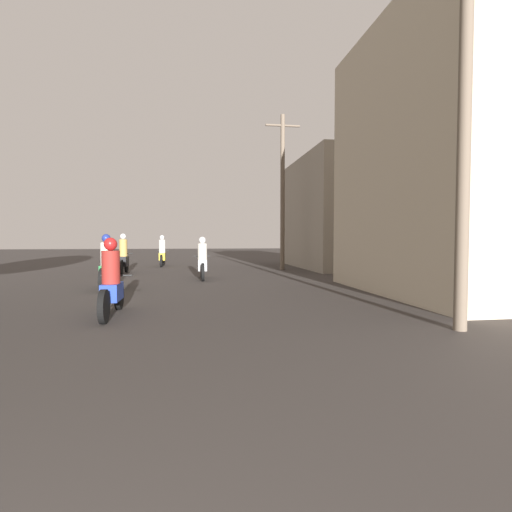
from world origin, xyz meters
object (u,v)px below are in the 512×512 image
at_px(motorcycle_green, 107,267).
at_px(building_right_far, 341,214).
at_px(utility_pole_far, 283,189).
at_px(building_right_near, 456,159).
at_px(utility_pole_near, 465,120).
at_px(motorcycle_black, 124,258).
at_px(motorcycle_yellow, 162,254).
at_px(motorcycle_blue, 112,284).
at_px(motorcycle_silver, 202,262).

bearing_deg(motorcycle_green, building_right_far, 31.62).
relative_size(building_right_far, utility_pole_far, 1.12).
relative_size(building_right_near, utility_pole_near, 1.14).
relative_size(building_right_near, building_right_far, 0.88).
bearing_deg(motorcycle_black, building_right_far, 5.42).
bearing_deg(motorcycle_green, motorcycle_black, 88.37).
relative_size(motorcycle_black, motorcycle_yellow, 0.94).
relative_size(motorcycle_blue, building_right_near, 0.28).
height_order(motorcycle_blue, building_right_near, building_right_near).
bearing_deg(motorcycle_silver, motorcycle_yellow, 101.97).
relative_size(motorcycle_silver, building_right_far, 0.25).
distance_m(building_right_near, utility_pole_far, 8.99).
xyz_separation_m(motorcycle_black, building_right_near, (9.65, -7.61, 2.86)).
bearing_deg(utility_pole_near, motorcycle_silver, 113.81).
bearing_deg(motorcycle_silver, utility_pole_near, -69.43).
bearing_deg(motorcycle_blue, motorcycle_silver, 77.63).
relative_size(motorcycle_blue, utility_pole_near, 0.32).
xyz_separation_m(motorcycle_blue, utility_pole_near, (5.61, -2.04, 2.66)).
height_order(motorcycle_black, motorcycle_yellow, motorcycle_black).
distance_m(motorcycle_black, building_right_near, 12.61).
xyz_separation_m(motorcycle_green, motorcycle_silver, (2.74, 2.40, -0.02)).
distance_m(building_right_far, utility_pole_near, 14.38).
relative_size(motorcycle_silver, building_right_near, 0.28).
distance_m(motorcycle_blue, building_right_far, 15.10).
bearing_deg(building_right_near, motorcycle_black, 141.74).
bearing_deg(utility_pole_far, motorcycle_black, -172.07).
bearing_deg(utility_pole_far, motorcycle_yellow, 150.43).
bearing_deg(motorcycle_silver, motorcycle_black, 134.32).
relative_size(motorcycle_silver, utility_pole_far, 0.28).
distance_m(motorcycle_blue, motorcycle_black, 9.60).
height_order(motorcycle_green, building_right_far, building_right_far).
bearing_deg(building_right_near, motorcycle_blue, -167.13).
bearing_deg(motorcycle_black, motorcycle_green, -93.14).
relative_size(motorcycle_blue, motorcycle_black, 1.06).
bearing_deg(motorcycle_black, utility_pole_far, 0.14).
relative_size(motorcycle_green, building_right_near, 0.27).
height_order(building_right_far, utility_pole_near, utility_pole_near).
bearing_deg(utility_pole_far, motorcycle_green, -136.11).
relative_size(motorcycle_green, motorcycle_silver, 0.95).
bearing_deg(motorcycle_green, motorcycle_blue, -83.62).
bearing_deg(utility_pole_far, building_right_far, 23.20).
bearing_deg(motorcycle_green, motorcycle_silver, 34.89).
height_order(motorcycle_green, utility_pole_far, utility_pole_far).
xyz_separation_m(motorcycle_yellow, utility_pole_near, (5.74, -15.74, 2.60)).
bearing_deg(motorcycle_yellow, motorcycle_black, -96.49).
bearing_deg(utility_pole_far, motorcycle_blue, -118.05).
distance_m(motorcycle_green, utility_pole_near, 9.42).
height_order(motorcycle_yellow, utility_pole_far, utility_pole_far).
height_order(motorcycle_silver, building_right_far, building_right_far).
bearing_deg(motorcycle_green, building_right_near, -20.32).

